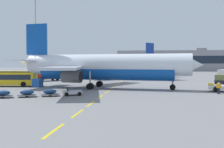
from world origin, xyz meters
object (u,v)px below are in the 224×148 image
Objects in this scene: apron_light_mast_near at (36,28)px; fuel_service_truck at (224,77)px; ground_crew_worker at (219,87)px; uld_cargo_container at (38,83)px; baggage_train at (39,93)px; airliner_foreground at (102,67)px; catering_truck at (48,74)px; airliner_mid_left at (125,66)px; apron_shuttle_bus at (6,77)px.

fuel_service_truck is at bearing -23.53° from apron_light_mast_near.
ground_crew_worker is 0.99× the size of uld_cargo_container.
apron_light_mast_near is at bearing 114.34° from baggage_train.
catering_truck is at bearing 134.21° from airliner_foreground.
airliner_mid_left is 31.57m from fuel_service_truck.
airliner_mid_left is 32.55m from apron_light_mast_near.
baggage_train is (10.70, -30.63, -1.11)m from catering_truck.
airliner_foreground is at bearing 160.40° from ground_crew_worker.
baggage_train is 0.42× the size of apron_light_mast_near.
airliner_mid_left is 2.64× the size of baggage_train.
airliner_mid_left is 43.65m from ground_crew_worker.
apron_shuttle_bus reaches higher than baggage_train.
baggage_train is at bearing -70.74° from catering_truck.
airliner_mid_left is 2.41× the size of apron_shuttle_bus.
apron_shuttle_bus is 39.14m from ground_crew_worker.
airliner_mid_left is 38.24m from apron_shuttle_bus.
airliner_foreground is 19.88m from ground_crew_worker.
ground_crew_worker is at bearing -12.10° from apron_shuttle_bus.
ground_crew_worker is 65.10m from apron_light_mast_near.
apron_light_mast_near is (-53.37, 23.24, 14.76)m from fuel_service_truck.
baggage_train is (-31.43, -25.26, -1.11)m from fuel_service_truck.
catering_truck is 17.63m from uld_cargo_container.
airliner_foreground is at bearing -3.54° from uld_cargo_container.
baggage_train is at bearing -65.72° from uld_cargo_container.
airliner_foreground is 47.35m from apron_light_mast_near.
apron_light_mast_near is (-47.07, 42.26, 15.40)m from ground_crew_worker.
fuel_service_truck is at bearing -41.84° from airliner_mid_left.
catering_truck is at bearing -57.84° from apron_light_mast_near.
baggage_train is 25.89m from ground_crew_worker.
uld_cargo_container is at bearing 176.46° from airliner_foreground.
catering_truck is 25.76m from apron_light_mast_near.
airliner_foreground reaches higher than apron_shuttle_bus.
catering_truck reaches higher than uld_cargo_container.
airliner_mid_left is 4.25× the size of catering_truck.
airliner_mid_left reaches higher than apron_shuttle_bus.
apron_light_mast_near is (-29.90, 2.22, 12.67)m from airliner_mid_left.
apron_light_mast_near reaches higher than catering_truck.
apron_light_mast_near is at bearing 104.49° from apron_shuttle_bus.
catering_truck is (2.43, 16.19, -0.10)m from apron_shuttle_bus.
airliner_foreground reaches higher than ground_crew_worker.
airliner_foreground is at bearing -4.65° from apron_shuttle_bus.
airliner_mid_left is 16.72× the size of uld_cargo_container.
airliner_foreground is 4.76× the size of fuel_service_truck.
uld_cargo_container is (-14.10, -32.66, -2.93)m from airliner_mid_left.
ground_crew_worker is at bearing -13.29° from uld_cargo_container.
fuel_service_truck reaches higher than uld_cargo_container.
airliner_foreground is 14.83m from baggage_train.
catering_truck is 42.47m from fuel_service_truck.
catering_truck is 43.35m from ground_crew_worker.
catering_truck is at bearing -140.02° from airliner_mid_left.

